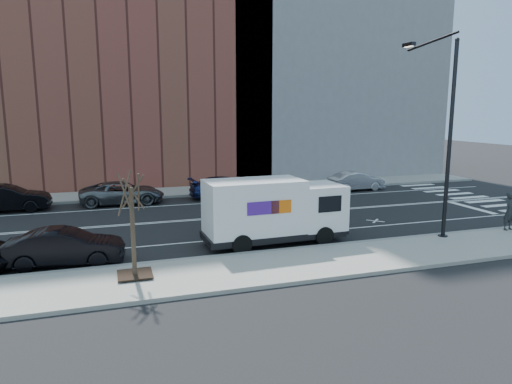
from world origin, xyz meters
TOP-DOWN VIEW (x-y plane):
  - ground at (0.00, 0.00)m, footprint 120.00×120.00m
  - sidewalk_near at (0.00, -8.80)m, footprint 44.00×3.60m
  - sidewalk_far at (0.00, 8.80)m, footprint 44.00×3.60m
  - curb_near at (0.00, -7.00)m, footprint 44.00×0.25m
  - curb_far at (0.00, 7.00)m, footprint 44.00×0.25m
  - crosswalk at (16.00, 0.00)m, footprint 3.00×14.00m
  - road_markings at (0.00, 0.00)m, footprint 40.00×8.60m
  - bldg_brick at (-8.00, 15.60)m, footprint 26.00×10.00m
  - bldg_concrete at (12.00, 15.60)m, footprint 20.00×10.00m
  - streetlight at (7.00, -6.91)m, footprint 0.44×4.02m
  - street_tree at (-7.00, -8.40)m, footprint 1.20×1.20m
  - fedex_van at (-0.76, -5.60)m, footprint 6.52×2.47m
  - far_parked_b at (-13.60, 5.51)m, footprint 4.88×1.72m
  - far_parked_c at (-6.97, 5.79)m, footprint 5.32×2.58m
  - far_parked_d at (-0.07, 5.78)m, footprint 5.13×2.23m
  - far_parked_e at (3.20, 5.64)m, footprint 4.22×1.89m
  - far_parked_f at (10.01, 5.71)m, footprint 4.37×1.69m
  - driving_sedan at (1.16, -1.89)m, footprint 4.52×2.02m
  - near_parked_rear_a at (-9.45, -5.92)m, footprint 4.50×1.91m
  - pedestrian at (10.86, -7.42)m, footprint 0.75×0.56m

SIDE VIEW (x-z plane):
  - ground at x=0.00m, z-range 0.00..0.00m
  - crosswalk at x=16.00m, z-range 0.00..0.01m
  - road_markings at x=0.00m, z-range 0.00..0.01m
  - sidewalk_near at x=0.00m, z-range 0.00..0.15m
  - sidewalk_far at x=0.00m, z-range 0.00..0.15m
  - curb_near at x=0.00m, z-range 0.00..0.17m
  - curb_far at x=0.00m, z-range 0.00..0.17m
  - far_parked_e at x=3.20m, z-range 0.00..1.41m
  - far_parked_f at x=10.01m, z-range 0.00..1.42m
  - driving_sedan at x=1.16m, z-range 0.00..1.44m
  - near_parked_rear_a at x=-9.45m, z-range 0.00..1.44m
  - far_parked_c at x=-6.97m, z-range 0.00..1.46m
  - far_parked_d at x=-0.07m, z-range 0.00..1.47m
  - far_parked_b at x=-13.60m, z-range 0.00..1.60m
  - pedestrian at x=10.86m, z-range 0.15..2.03m
  - street_tree at x=-7.00m, z-range -0.42..3.33m
  - fedex_van at x=-0.76m, z-range 0.07..3.02m
  - streetlight at x=7.00m, z-range 0.41..9.75m
  - bldg_brick at x=-8.00m, z-range 0.00..22.00m
  - bldg_concrete at x=12.00m, z-range 0.00..26.00m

